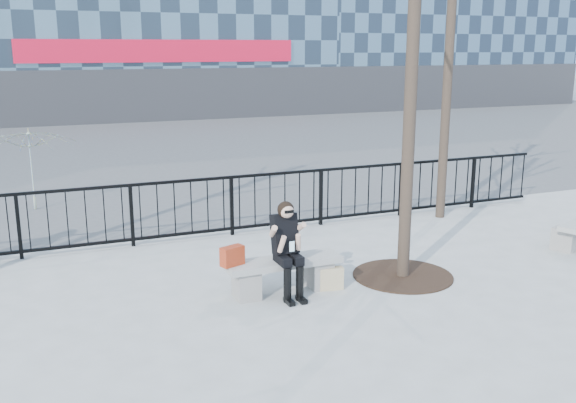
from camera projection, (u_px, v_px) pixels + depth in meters
name	position (u px, v px, depth m)	size (l,w,h in m)	color
ground	(284.00, 292.00, 9.05)	(120.00, 120.00, 0.00)	gray
street_surface	(123.00, 145.00, 22.51)	(60.00, 23.00, 0.01)	#474747
railing	(221.00, 207.00, 11.61)	(14.00, 0.06, 1.10)	black
tree_grate	(403.00, 276.00, 9.66)	(1.50, 1.50, 0.02)	black
bench_main	(284.00, 272.00, 8.98)	(1.65, 0.46, 0.49)	slate
seated_woman	(288.00, 250.00, 8.75)	(0.50, 0.64, 1.34)	black
handbag	(232.00, 256.00, 8.64)	(0.32, 0.15, 0.26)	#A32F14
shopping_bag	(331.00, 278.00, 9.11)	(0.35, 0.13, 0.33)	beige
vendor_umbrella	(32.00, 170.00, 13.37)	(1.89, 1.93, 1.74)	yellow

